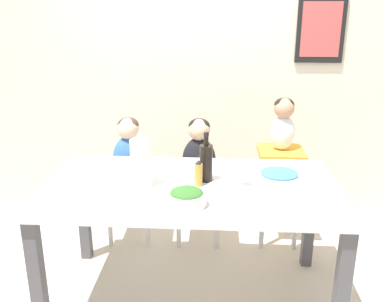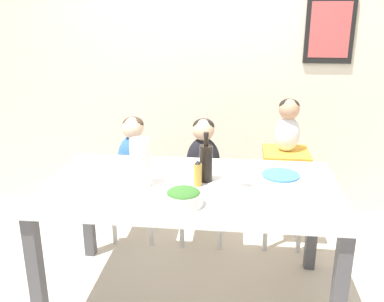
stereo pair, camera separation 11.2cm
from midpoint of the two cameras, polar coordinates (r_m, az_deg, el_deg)
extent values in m
plane|color=#BCB2A3|center=(2.85, 1.03, -18.73)|extent=(14.00, 14.00, 0.00)
cube|color=beige|center=(3.67, 3.17, 12.62)|extent=(10.00, 0.06, 2.70)
cube|color=black|center=(3.68, 18.76, 15.05)|extent=(0.38, 0.02, 0.52)
cube|color=#B74C4C|center=(3.67, 18.80, 15.03)|extent=(0.31, 0.00, 0.43)
cube|color=silver|center=(2.47, 1.13, -4.86)|extent=(1.69, 0.93, 0.03)
cube|color=#4C4C51|center=(2.51, -18.80, -15.55)|extent=(0.07, 0.07, 0.73)
cube|color=#4C4C51|center=(2.38, 20.34, -17.77)|extent=(0.07, 0.07, 0.73)
cube|color=#4C4C51|center=(3.15, -12.77, -7.59)|extent=(0.07, 0.07, 0.73)
cube|color=#4C4C51|center=(3.05, 16.87, -8.87)|extent=(0.07, 0.07, 0.73)
cylinder|color=silver|center=(3.33, -9.43, -8.87)|extent=(0.04, 0.04, 0.41)
cylinder|color=silver|center=(3.27, -4.51, -9.22)|extent=(0.04, 0.04, 0.41)
cylinder|color=silver|center=(3.58, -8.22, -6.79)|extent=(0.04, 0.04, 0.41)
cylinder|color=silver|center=(3.52, -3.65, -7.06)|extent=(0.04, 0.04, 0.41)
cube|color=white|center=(3.32, -6.60, -4.36)|extent=(0.38, 0.39, 0.05)
cylinder|color=silver|center=(3.24, -0.35, -9.46)|extent=(0.04, 0.04, 0.41)
cylinder|color=silver|center=(3.22, 4.81, -9.68)|extent=(0.04, 0.04, 0.41)
cylinder|color=silver|center=(3.49, 0.19, -7.26)|extent=(0.04, 0.04, 0.41)
cylinder|color=silver|center=(3.48, 4.95, -7.45)|extent=(0.04, 0.04, 0.41)
cube|color=white|center=(3.25, 2.45, -4.78)|extent=(0.38, 0.39, 0.05)
cylinder|color=silver|center=(3.19, 10.97, -7.43)|extent=(0.04, 0.04, 0.70)
cylinder|color=silver|center=(3.22, 15.33, -7.51)|extent=(0.04, 0.04, 0.70)
cylinder|color=silver|center=(3.41, 10.67, -5.64)|extent=(0.04, 0.04, 0.70)
cylinder|color=silver|center=(3.44, 14.74, -5.73)|extent=(0.04, 0.04, 0.70)
cube|color=gold|center=(3.17, 13.41, -0.43)|extent=(0.33, 0.33, 0.05)
ellipsoid|color=#3366B2|center=(3.25, -6.73, -1.01)|extent=(0.25, 0.18, 0.36)
sphere|color=beige|center=(3.18, -6.89, 3.10)|extent=(0.16, 0.16, 0.16)
ellipsoid|color=#473323|center=(3.18, -6.87, 3.56)|extent=(0.16, 0.15, 0.11)
ellipsoid|color=black|center=(3.18, 2.51, -1.36)|extent=(0.25, 0.18, 0.36)
sphere|color=#D6AD89|center=(3.10, 2.57, 2.84)|extent=(0.16, 0.16, 0.16)
ellipsoid|color=black|center=(3.11, 2.59, 3.31)|extent=(0.16, 0.15, 0.11)
ellipsoid|color=silver|center=(3.13, 13.61, 2.21)|extent=(0.17, 0.13, 0.25)
sphere|color=tan|center=(3.09, 13.87, 5.43)|extent=(0.14, 0.14, 0.14)
ellipsoid|color=black|center=(3.09, 13.88, 5.86)|extent=(0.14, 0.14, 0.10)
cylinder|color=black|center=(2.48, 3.16, -1.68)|extent=(0.08, 0.08, 0.22)
cylinder|color=black|center=(2.43, 3.22, 1.57)|extent=(0.03, 0.03, 0.08)
cylinder|color=black|center=(2.43, 3.23, 2.22)|extent=(0.03, 0.03, 0.02)
cylinder|color=white|center=(2.41, -5.56, -1.56)|extent=(0.12, 0.12, 0.28)
cylinder|color=white|center=(2.45, 7.78, -4.75)|extent=(0.06, 0.06, 0.00)
cylinder|color=white|center=(2.44, 7.82, -3.99)|extent=(0.01, 0.01, 0.07)
ellipsoid|color=white|center=(2.41, 7.89, -2.35)|extent=(0.07, 0.07, 0.08)
cylinder|color=silver|center=(2.20, 0.32, -6.43)|extent=(0.20, 0.20, 0.07)
ellipsoid|color=#336628|center=(2.19, 0.32, -5.62)|extent=(0.17, 0.17, 0.05)
cylinder|color=silver|center=(2.35, -11.32, -5.92)|extent=(0.23, 0.23, 0.01)
cylinder|color=silver|center=(2.80, -7.50, -1.67)|extent=(0.23, 0.23, 0.01)
cylinder|color=teal|center=(2.65, 12.95, -3.15)|extent=(0.23, 0.23, 0.01)
cylinder|color=#BC8E33|center=(2.43, 2.08, -3.22)|extent=(0.05, 0.05, 0.13)
cone|color=black|center=(2.40, 2.10, -1.49)|extent=(0.04, 0.04, 0.02)
camera|label=1|loc=(0.06, -88.70, 0.44)|focal=40.00mm
camera|label=2|loc=(0.06, 91.30, -0.44)|focal=40.00mm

